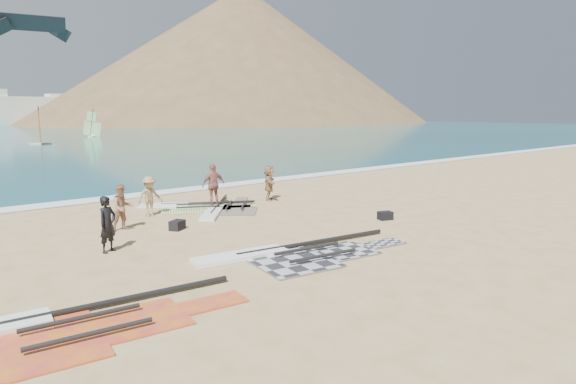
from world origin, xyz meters
TOP-DOWN VIEW (x-y plane):
  - ground at (0.00, 0.00)m, footprint 300.00×300.00m
  - surf_line at (0.00, 12.30)m, footprint 300.00×1.20m
  - headland_main at (85.00, 130.00)m, footprint 143.00×143.00m
  - headland_minor at (120.00, 140.00)m, footprint 70.00×70.00m
  - rig_grey at (-1.84, 0.18)m, footprint 6.46×2.97m
  - rig_green at (-0.91, 8.19)m, footprint 4.52×3.47m
  - rig_orange at (0.06, 6.65)m, footprint 4.23×4.16m
  - rig_red at (-8.26, -0.60)m, footprint 6.54×2.90m
  - gear_bag_near at (-2.95, 4.96)m, footprint 0.63×0.58m
  - gear_bag_far at (3.81, 1.44)m, footprint 0.60×0.50m
  - person_wetsuit at (-5.68, 3.80)m, footprint 0.71×0.63m
  - beachgoer_left at (-4.39, 6.07)m, footprint 0.80×0.64m
  - beachgoer_mid at (-2.77, 7.59)m, footprint 1.05×0.65m
  - beachgoer_back at (0.22, 7.85)m, footprint 1.08×0.45m
  - beachgoer_right at (2.84, 7.37)m, footprint 1.27×1.48m
  - windsurfer_centre at (3.61, 54.18)m, footprint 2.63×3.08m
  - windsurfer_right at (13.86, 67.43)m, footprint 2.39×2.34m
  - kitesurf_kite at (1.79, 45.55)m, footprint 7.44×2.08m

SIDE VIEW (x-z plane):
  - ground at x=0.00m, z-range 0.00..0.00m
  - surf_line at x=0.00m, z-range -0.02..0.02m
  - headland_main at x=85.00m, z-range -22.50..22.50m
  - headland_minor at x=120.00m, z-range -14.00..14.00m
  - rig_green at x=-0.91m, z-range -0.05..0.15m
  - rig_orange at x=0.06m, z-range -0.05..0.15m
  - rig_grey at x=-1.84m, z-range -0.05..0.15m
  - rig_red at x=-8.26m, z-range -0.05..0.15m
  - gear_bag_far at x=3.81m, z-range 0.00..0.31m
  - gear_bag_near at x=-2.95m, z-range 0.00..0.33m
  - beachgoer_mid at x=-2.77m, z-range 0.00..1.57m
  - beachgoer_left at x=-4.39m, z-range 0.00..1.59m
  - beachgoer_right at x=2.84m, z-range 0.00..1.60m
  - person_wetsuit at x=-5.68m, z-range 0.00..1.64m
  - beachgoer_back at x=0.22m, z-range 0.00..1.83m
  - windsurfer_right at x=13.86m, z-range -0.91..3.47m
  - windsurfer_centre at x=3.61m, z-range -0.99..3.66m
  - kitesurf_kite at x=1.79m, z-range 11.31..13.76m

